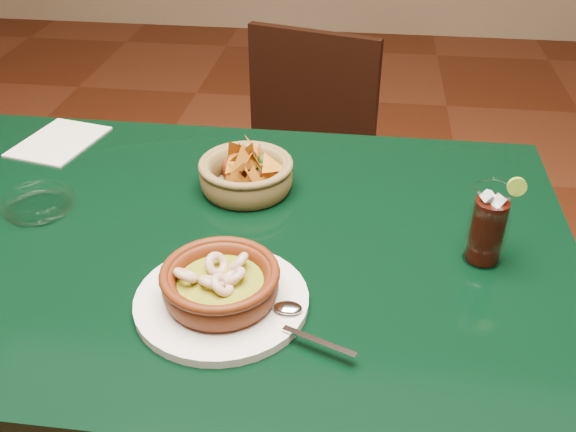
# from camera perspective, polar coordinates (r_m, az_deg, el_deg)

# --- Properties ---
(dining_table) EXTENTS (1.20, 0.80, 0.75)m
(dining_table) POSITION_cam_1_polar(r_m,az_deg,el_deg) (1.12, -7.00, -5.71)
(dining_table) COLOR black
(dining_table) RESTS_ON ground
(dining_chair) EXTENTS (0.48, 0.48, 0.84)m
(dining_chair) POSITION_cam_1_polar(r_m,az_deg,el_deg) (1.79, 0.73, 3.50)
(dining_chair) COLOR black
(dining_chair) RESTS_ON ground
(shrimp_plate) EXTENTS (0.32, 0.25, 0.07)m
(shrimp_plate) POSITION_cam_1_polar(r_m,az_deg,el_deg) (0.90, -5.97, -6.34)
(shrimp_plate) COLOR silver
(shrimp_plate) RESTS_ON dining_table
(chip_basket) EXTENTS (0.20, 0.20, 0.12)m
(chip_basket) POSITION_cam_1_polar(r_m,az_deg,el_deg) (1.16, -3.71, 3.71)
(chip_basket) COLOR olive
(chip_basket) RESTS_ON dining_table
(guacamole_ramekin) EXTENTS (0.13, 0.13, 0.04)m
(guacamole_ramekin) POSITION_cam_1_polar(r_m,az_deg,el_deg) (1.20, -3.24, 4.29)
(guacamole_ramekin) COLOR #451808
(guacamole_ramekin) RESTS_ON dining_table
(cola_drink) EXTENTS (0.13, 0.13, 0.15)m
(cola_drink) POSITION_cam_1_polar(r_m,az_deg,el_deg) (1.01, 17.37, -0.80)
(cola_drink) COLOR white
(cola_drink) RESTS_ON dining_table
(glass_ashtray) EXTENTS (0.13, 0.13, 0.03)m
(glass_ashtray) POSITION_cam_1_polar(r_m,az_deg,el_deg) (1.19, -21.37, 1.09)
(glass_ashtray) COLOR white
(glass_ashtray) RESTS_ON dining_table
(paper_menu) EXTENTS (0.17, 0.21, 0.00)m
(paper_menu) POSITION_cam_1_polar(r_m,az_deg,el_deg) (1.42, -19.69, 6.26)
(paper_menu) COLOR beige
(paper_menu) RESTS_ON dining_table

